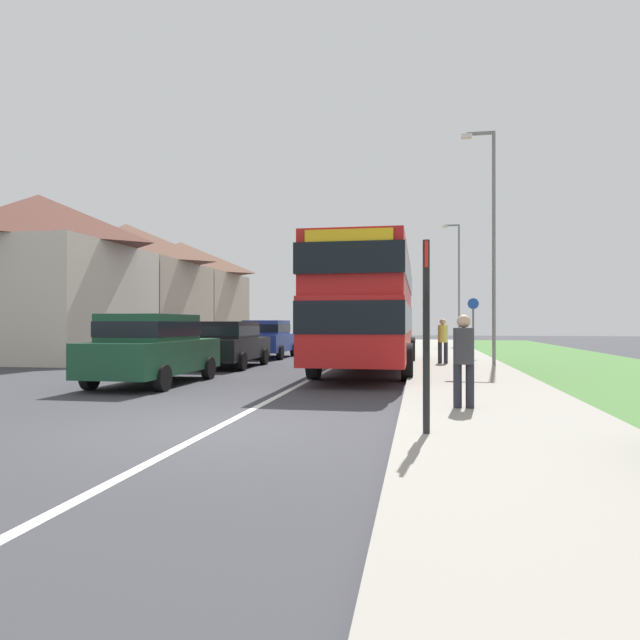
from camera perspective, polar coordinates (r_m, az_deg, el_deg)
The scene contains 14 objects.
ground_plane at distance 8.45m, azimuth -10.49°, elevation -10.75°, with size 120.00×120.00×0.00m, color #38383D.
lane_marking_centre at distance 16.12m, azimuth -0.39°, elevation -5.72°, with size 0.14×60.00×0.01m, color silver.
pavement_near_side at distance 13.91m, azimuth 15.41°, elevation -6.35°, with size 3.20×68.00×0.12m, color gray.
double_decker_bus at distance 18.05m, azimuth 5.08°, elevation 1.66°, with size 2.80×11.06×3.70m.
parked_car_dark_green at distance 14.53m, azimuth -16.61°, elevation -2.57°, with size 1.97×4.46×1.74m.
parked_car_black at distance 19.52m, azimuth -9.24°, elevation -2.21°, with size 1.93×4.19×1.57m.
parked_car_blue at distance 24.54m, azimuth -5.34°, elevation -1.75°, with size 1.93×4.00×1.63m.
pedestrian_at_stop at distance 9.64m, azimuth 14.37°, elevation -3.60°, with size 0.34×0.34×1.67m.
pedestrian_walking_away at distance 20.01m, azimuth 12.36°, elevation -1.86°, with size 0.34×0.34×1.67m.
bus_stop_sign at distance 7.33m, azimuth 10.73°, elevation -0.25°, with size 0.09×0.52×2.60m.
cycle_route_sign at distance 23.48m, azimuth 15.28°, elevation -0.52°, with size 0.44×0.08×2.52m.
street_lamp_mid at distance 20.31m, azimuth 16.95°, elevation 8.44°, with size 1.14×0.20×8.09m.
street_lamp_far at distance 37.61m, azimuth 13.77°, elevation 4.29°, with size 1.14×0.20×7.91m.
house_terrace_far_side at distance 31.64m, azimuth -19.12°, elevation 3.13°, with size 7.27×20.70×6.79m.
Camera 1 is at (2.92, -7.78, 1.54)m, focal length 31.54 mm.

